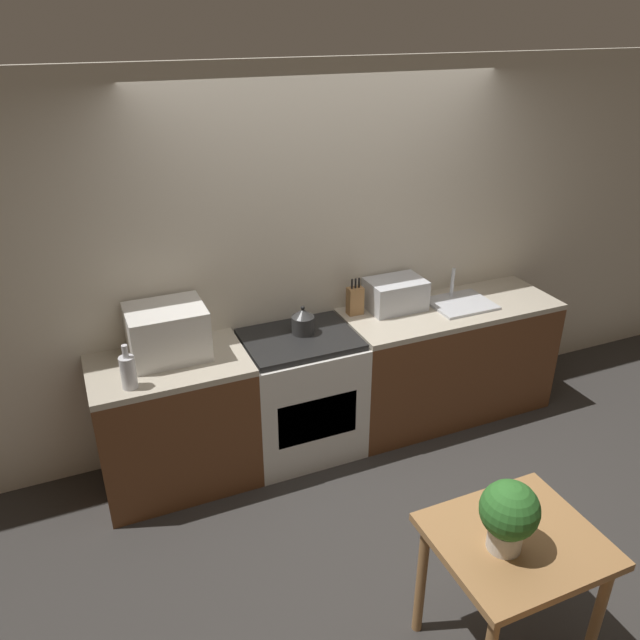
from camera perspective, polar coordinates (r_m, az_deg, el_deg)
ground_plane at (r=4.24m, az=6.37°, el=-15.91°), size 16.00×16.00×0.00m
wall_back at (r=4.39m, az=0.36°, el=5.78°), size 10.00×0.06×2.60m
counter_left_run at (r=4.20m, az=-13.09°, el=-9.15°), size 0.98×0.62×0.90m
counter_right_run at (r=4.88m, az=11.45°, el=-3.59°), size 1.62×0.62×0.90m
stove_range at (r=4.38m, az=-1.77°, el=-6.79°), size 0.78×0.62×0.90m
kettle at (r=4.17m, az=-1.57°, el=-0.11°), size 0.15×0.15×0.20m
microwave at (r=3.97m, az=-13.79°, el=-1.08°), size 0.47×0.39×0.33m
bottle at (r=3.72m, az=-17.13°, el=-4.52°), size 0.09×0.09×0.28m
knife_block at (r=4.43m, az=3.23°, el=1.80°), size 0.11×0.07×0.27m
toaster_oven at (r=4.54m, az=6.93°, el=2.34°), size 0.41×0.29×0.22m
sink_basin at (r=4.72m, az=12.72°, el=1.57°), size 0.45×0.37×0.24m
dining_table at (r=3.15m, az=17.28°, el=-20.02°), size 0.73×0.64×0.75m
potted_plant at (r=2.87m, az=16.89°, el=-16.56°), size 0.26×0.26×0.34m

